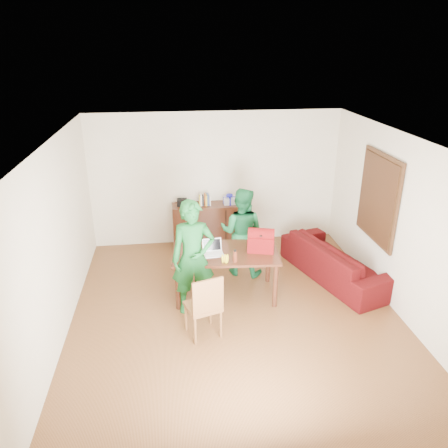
{
  "coord_description": "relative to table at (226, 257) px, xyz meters",
  "views": [
    {
      "loc": [
        -0.9,
        -5.68,
        3.91
      ],
      "look_at": [
        -0.08,
        0.77,
        1.19
      ],
      "focal_mm": 35.0,
      "sensor_mm": 36.0,
      "label": 1
    }
  ],
  "objects": [
    {
      "name": "table",
      "position": [
        0.0,
        0.0,
        0.0
      ],
      "size": [
        1.75,
        1.08,
        0.79
      ],
      "rotation": [
        0.0,
        0.0,
        -0.08
      ],
      "color": "black",
      "rests_on": "ground"
    },
    {
      "name": "room",
      "position": [
        0.09,
        -0.44,
        0.62
      ],
      "size": [
        5.2,
        5.7,
        2.9
      ],
      "color": "#442711",
      "rests_on": "ground"
    },
    {
      "name": "red_bag",
      "position": [
        0.57,
        -0.04,
        0.25
      ],
      "size": [
        0.46,
        0.34,
        0.31
      ],
      "primitive_type": "cube",
      "rotation": [
        0.0,
        0.0,
        -0.26
      ],
      "color": "maroon",
      "rests_on": "table"
    },
    {
      "name": "person_far",
      "position": [
        0.38,
        0.72,
        0.12
      ],
      "size": [
        0.96,
        0.87,
        1.61
      ],
      "primitive_type": "imported",
      "rotation": [
        0.0,
        0.0,
        2.74
      ],
      "color": "#156132",
      "rests_on": "ground"
    },
    {
      "name": "chair",
      "position": [
        -0.45,
        -1.04,
        -0.4
      ],
      "size": [
        0.56,
        0.55,
        0.99
      ],
      "rotation": [
        0.0,
        0.0,
        0.31
      ],
      "color": "brown",
      "rests_on": "ground"
    },
    {
      "name": "laptop",
      "position": [
        -0.2,
        -0.08,
        0.14
      ],
      "size": [
        0.33,
        0.24,
        0.22
      ],
      "rotation": [
        0.0,
        0.0,
        0.09
      ],
      "color": "white",
      "rests_on": "table"
    },
    {
      "name": "bananas",
      "position": [
        -0.06,
        -0.38,
        0.13
      ],
      "size": [
        0.15,
        0.1,
        0.06
      ],
      "primitive_type": null,
      "rotation": [
        0.0,
        0.0,
        -0.09
      ],
      "color": "yellow",
      "rests_on": "table"
    },
    {
      "name": "bottle",
      "position": [
        0.1,
        -0.35,
        0.2
      ],
      "size": [
        0.07,
        0.07,
        0.2
      ],
      "primitive_type": "cylinder",
      "rotation": [
        0.0,
        0.0,
        0.14
      ],
      "color": "#552213",
      "rests_on": "table"
    },
    {
      "name": "sofa",
      "position": [
        2.03,
        0.33,
        -0.36
      ],
      "size": [
        1.56,
        2.43,
        0.66
      ],
      "primitive_type": "imported",
      "rotation": [
        0.0,
        0.0,
        1.89
      ],
      "color": "#3B070C",
      "rests_on": "ground"
    },
    {
      "name": "person_near",
      "position": [
        -0.54,
        -0.38,
        0.22
      ],
      "size": [
        0.69,
        0.47,
        1.81
      ],
      "primitive_type": "imported",
      "rotation": [
        0.0,
        0.0,
        0.06
      ],
      "color": "#135823",
      "rests_on": "ground"
    }
  ]
}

